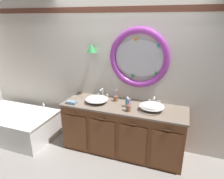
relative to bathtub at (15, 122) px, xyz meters
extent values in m
plane|color=gray|center=(1.97, 0.04, -0.30)|extent=(14.00, 14.00, 0.00)
cube|color=silver|center=(1.97, 0.63, 1.00)|extent=(6.40, 0.08, 2.60)
cube|color=brown|center=(1.97, 0.59, 2.02)|extent=(6.27, 0.01, 0.09)
ellipsoid|color=silver|center=(2.23, 0.58, 1.28)|extent=(0.88, 0.02, 0.61)
torus|color=purple|center=(2.23, 0.57, 1.28)|extent=(0.98, 0.10, 0.98)
cube|color=teal|center=(2.67, 0.56, 1.25)|extent=(0.05, 0.01, 0.05)
cube|color=teal|center=(2.53, 0.56, 1.50)|extent=(0.05, 0.01, 0.05)
cube|color=orange|center=(2.18, 0.56, 1.58)|extent=(0.05, 0.01, 0.05)
cube|color=silver|center=(1.85, 0.56, 1.42)|extent=(0.05, 0.01, 0.05)
cube|color=orange|center=(1.85, 0.56, 1.13)|extent=(0.05, 0.01, 0.05)
cube|color=green|center=(2.14, 0.56, 0.98)|extent=(0.05, 0.01, 0.05)
cube|color=green|center=(2.52, 0.56, 1.05)|extent=(0.05, 0.01, 0.05)
cylinder|color=#4C3823|center=(1.44, 0.55, 1.43)|extent=(0.02, 0.09, 0.02)
cone|color=green|center=(1.44, 0.50, 1.41)|extent=(0.17, 0.17, 0.14)
cube|color=brown|center=(2.08, 0.28, 0.11)|extent=(1.99, 0.62, 0.82)
cube|color=gray|center=(2.08, 0.28, 0.53)|extent=(2.03, 0.65, 0.03)
cube|color=gray|center=(2.08, 0.58, 0.46)|extent=(1.99, 0.02, 0.11)
cube|color=brown|center=(1.33, -0.04, 0.07)|extent=(0.42, 0.02, 0.62)
cylinder|color=#422D1E|center=(1.33, -0.05, 0.42)|extent=(0.10, 0.01, 0.01)
cube|color=brown|center=(1.83, -0.04, 0.07)|extent=(0.42, 0.02, 0.62)
cylinder|color=#422D1E|center=(1.83, -0.05, 0.42)|extent=(0.10, 0.01, 0.01)
cube|color=brown|center=(2.33, -0.04, 0.07)|extent=(0.42, 0.02, 0.62)
cylinder|color=#422D1E|center=(2.33, -0.05, 0.42)|extent=(0.10, 0.01, 0.01)
cube|color=brown|center=(2.82, -0.04, 0.07)|extent=(0.42, 0.02, 0.62)
cylinder|color=#422D1E|center=(2.82, -0.05, 0.42)|extent=(0.10, 0.01, 0.01)
cube|color=white|center=(0.00, 0.00, -0.06)|extent=(1.48, 0.86, 0.49)
ellipsoid|color=white|center=(0.00, 0.00, 0.14)|extent=(1.21, 0.67, 0.28)
cube|color=white|center=(0.00, 0.00, 0.18)|extent=(1.51, 0.89, 0.02)
cylinder|color=silver|center=(0.41, 0.37, 0.24)|extent=(0.04, 0.04, 0.11)
cylinder|color=silver|center=(0.00, 0.00, 0.14)|extent=(0.04, 0.04, 0.01)
ellipsoid|color=white|center=(1.62, 0.25, 0.60)|extent=(0.36, 0.33, 0.12)
torus|color=white|center=(1.62, 0.25, 0.61)|extent=(0.38, 0.38, 0.02)
cylinder|color=silver|center=(1.62, 0.25, 0.61)|extent=(0.03, 0.03, 0.01)
ellipsoid|color=white|center=(2.54, 0.25, 0.61)|extent=(0.36, 0.28, 0.14)
torus|color=white|center=(2.54, 0.25, 0.62)|extent=(0.38, 0.38, 0.02)
cylinder|color=silver|center=(2.54, 0.25, 0.62)|extent=(0.03, 0.03, 0.01)
cylinder|color=silver|center=(1.62, 0.52, 0.56)|extent=(0.05, 0.05, 0.02)
cylinder|color=silver|center=(1.62, 0.52, 0.64)|extent=(0.02, 0.02, 0.14)
sphere|color=silver|center=(1.62, 0.52, 0.70)|extent=(0.03, 0.03, 0.03)
cylinder|color=silver|center=(1.62, 0.45, 0.70)|extent=(0.02, 0.13, 0.02)
cylinder|color=silver|center=(1.53, 0.52, 0.58)|extent=(0.04, 0.04, 0.06)
cylinder|color=silver|center=(1.71, 0.52, 0.58)|extent=(0.04, 0.04, 0.06)
cube|color=silver|center=(1.53, 0.52, 0.61)|extent=(0.05, 0.01, 0.01)
cube|color=silver|center=(1.71, 0.52, 0.61)|extent=(0.05, 0.01, 0.01)
cylinder|color=silver|center=(2.54, 0.52, 0.56)|extent=(0.05, 0.05, 0.02)
cylinder|color=silver|center=(2.54, 0.52, 0.62)|extent=(0.02, 0.02, 0.10)
sphere|color=silver|center=(2.54, 0.52, 0.67)|extent=(0.03, 0.03, 0.03)
cylinder|color=silver|center=(2.54, 0.46, 0.67)|extent=(0.02, 0.10, 0.02)
cylinder|color=silver|center=(2.46, 0.52, 0.58)|extent=(0.04, 0.04, 0.06)
cylinder|color=silver|center=(2.62, 0.52, 0.58)|extent=(0.04, 0.04, 0.06)
cube|color=silver|center=(2.46, 0.52, 0.61)|extent=(0.05, 0.01, 0.01)
cube|color=silver|center=(2.62, 0.52, 0.61)|extent=(0.05, 0.01, 0.01)
cylinder|color=#996647|center=(1.90, 0.42, 0.59)|extent=(0.08, 0.08, 0.09)
torus|color=#996647|center=(1.90, 0.42, 0.63)|extent=(0.09, 0.09, 0.01)
cylinder|color=#E0383D|center=(1.91, 0.43, 0.65)|extent=(0.03, 0.02, 0.18)
cube|color=white|center=(1.91, 0.43, 0.75)|extent=(0.02, 0.02, 0.02)
cylinder|color=blue|center=(1.88, 0.42, 0.64)|extent=(0.02, 0.01, 0.16)
cube|color=white|center=(1.88, 0.42, 0.73)|extent=(0.02, 0.02, 0.02)
cylinder|color=#996647|center=(2.21, 0.10, 0.59)|extent=(0.07, 0.07, 0.10)
torus|color=#996647|center=(2.21, 0.10, 0.64)|extent=(0.08, 0.08, 0.01)
cylinder|color=purple|center=(2.23, 0.10, 0.65)|extent=(0.01, 0.03, 0.18)
cube|color=white|center=(2.23, 0.10, 0.75)|extent=(0.02, 0.01, 0.02)
cylinder|color=purple|center=(2.20, 0.12, 0.65)|extent=(0.03, 0.04, 0.18)
cube|color=white|center=(2.20, 0.12, 0.75)|extent=(0.03, 0.02, 0.03)
cylinder|color=orange|center=(2.20, 0.09, 0.65)|extent=(0.03, 0.02, 0.19)
cube|color=white|center=(2.20, 0.09, 0.76)|extent=(0.02, 0.02, 0.02)
cylinder|color=#388EBC|center=(2.15, 0.25, 0.62)|extent=(0.06, 0.06, 0.15)
cylinder|color=silver|center=(2.15, 0.25, 0.70)|extent=(0.04, 0.04, 0.02)
cylinder|color=silver|center=(2.15, 0.24, 0.71)|extent=(0.01, 0.04, 0.01)
cube|color=#7593A8|center=(1.24, 0.07, 0.56)|extent=(0.18, 0.10, 0.02)
cube|color=#7593A8|center=(1.24, 0.07, 0.58)|extent=(0.17, 0.10, 0.02)
camera|label=1|loc=(2.92, -2.59, 1.88)|focal=32.19mm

